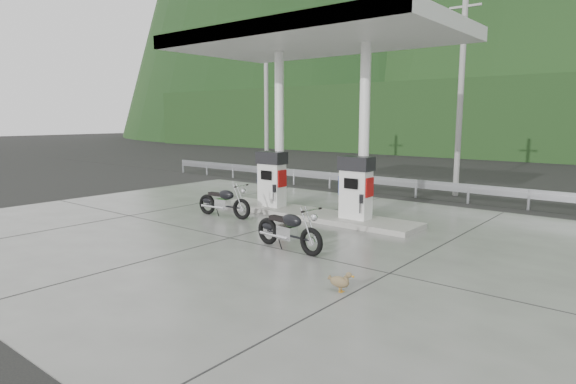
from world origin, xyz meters
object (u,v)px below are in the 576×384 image
Objects in this scene: motorcycle_left at (224,202)px; motorcycle_right at (289,230)px; gas_pump_left at (272,179)px; duck at (340,282)px; gas_pump_right at (356,188)px.

motorcycle_right reaches higher than motorcycle_left.
gas_pump_left reaches higher than duck.
duck is at bearing -31.84° from motorcycle_left.
gas_pump_left is 3.20m from gas_pump_right.
duck is (2.41, -1.56, -0.30)m from motorcycle_right.
gas_pump_right is 0.94× the size of motorcycle_left.
gas_pump_right is 5.70m from duck.
motorcycle_left is (-0.48, -1.71, -0.59)m from gas_pump_left.
gas_pump_left is 0.94× the size of motorcycle_left.
gas_pump_left is at bearing 141.99° from motorcycle_right.
duck is (6.35, -3.25, -0.29)m from motorcycle_left.
gas_pump_left is 1.00× the size of gas_pump_right.
gas_pump_right is 0.92× the size of motorcycle_right.
motorcycle_left is at bearing -155.08° from gas_pump_right.
motorcycle_left is 4.28m from motorcycle_right.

